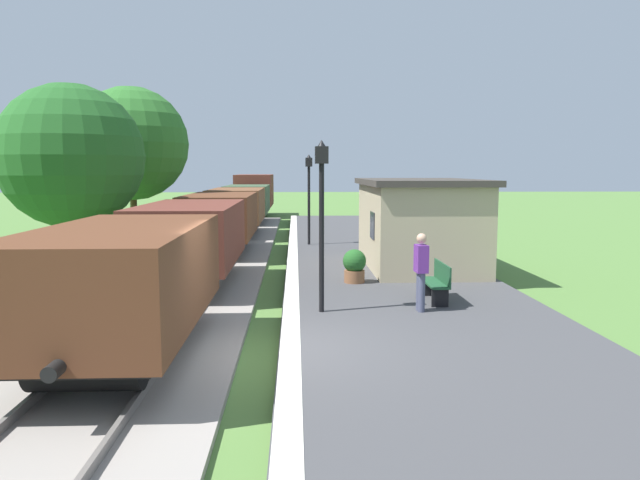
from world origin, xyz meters
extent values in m
plane|color=#517A38|center=(0.00, 0.00, 0.00)|extent=(160.00, 160.00, 0.00)
cube|color=#424244|center=(3.20, 0.00, 0.12)|extent=(6.00, 60.00, 0.25)
cube|color=silver|center=(0.40, 0.00, 0.25)|extent=(0.36, 60.00, 0.01)
cube|color=gray|center=(-2.40, 0.00, 0.06)|extent=(3.80, 60.00, 0.12)
cube|color=slate|center=(-1.68, 0.00, 0.19)|extent=(0.07, 60.00, 0.14)
cube|color=slate|center=(-3.12, 0.00, 0.19)|extent=(0.07, 60.00, 0.14)
cube|color=brown|center=(-2.40, -0.16, 1.58)|extent=(2.50, 5.60, 1.60)
cube|color=black|center=(-2.40, -0.16, 0.93)|extent=(2.10, 5.15, 0.50)
cylinder|color=black|center=(-2.40, 1.63, 0.68)|extent=(1.56, 0.84, 0.84)
cylinder|color=black|center=(-2.40, -1.96, 0.68)|extent=(1.56, 0.84, 0.84)
cylinder|color=black|center=(-2.40, 2.79, 0.93)|extent=(0.20, 0.30, 0.20)
cylinder|color=black|center=(-2.40, -3.11, 0.93)|extent=(0.20, 0.30, 0.20)
cube|color=brown|center=(-2.40, 6.44, 1.58)|extent=(2.50, 5.60, 1.60)
cube|color=black|center=(-2.40, 6.44, 0.93)|extent=(2.10, 5.15, 0.50)
cylinder|color=black|center=(-2.40, 8.23, 0.68)|extent=(1.56, 0.84, 0.84)
cylinder|color=black|center=(-2.40, 4.64, 0.68)|extent=(1.56, 0.84, 0.84)
cylinder|color=black|center=(-2.40, 9.39, 0.93)|extent=(0.20, 0.30, 0.20)
cylinder|color=black|center=(-2.40, 3.49, 0.93)|extent=(0.20, 0.30, 0.20)
cube|color=brown|center=(-2.40, 13.04, 1.58)|extent=(2.50, 5.60, 1.60)
cube|color=black|center=(-2.40, 13.04, 0.93)|extent=(2.10, 5.15, 0.50)
cylinder|color=black|center=(-2.40, 14.83, 0.68)|extent=(1.56, 0.84, 0.84)
cylinder|color=black|center=(-2.40, 11.24, 0.68)|extent=(1.56, 0.84, 0.84)
cylinder|color=black|center=(-2.40, 15.99, 0.93)|extent=(0.20, 0.30, 0.20)
cylinder|color=black|center=(-2.40, 10.09, 0.93)|extent=(0.20, 0.30, 0.20)
cube|color=brown|center=(-2.40, 19.64, 1.58)|extent=(2.50, 5.60, 1.60)
cube|color=black|center=(-2.40, 19.64, 0.93)|extent=(2.10, 5.15, 0.50)
cylinder|color=black|center=(-2.40, 21.43, 0.68)|extent=(1.56, 0.84, 0.84)
cylinder|color=black|center=(-2.40, 17.84, 0.68)|extent=(1.56, 0.84, 0.84)
cylinder|color=black|center=(-2.40, 22.59, 0.93)|extent=(0.20, 0.30, 0.20)
cylinder|color=black|center=(-2.40, 16.69, 0.93)|extent=(0.20, 0.30, 0.20)
cube|color=#384C33|center=(-2.40, 26.24, 1.58)|extent=(2.50, 5.60, 1.60)
cube|color=black|center=(-2.40, 26.24, 0.93)|extent=(2.10, 5.15, 0.50)
cylinder|color=black|center=(-2.40, 28.03, 0.68)|extent=(1.56, 0.84, 0.84)
cylinder|color=black|center=(-2.40, 24.44, 0.68)|extent=(1.56, 0.84, 0.84)
cylinder|color=black|center=(-2.40, 29.19, 0.93)|extent=(0.20, 0.30, 0.20)
cylinder|color=black|center=(-2.40, 23.29, 0.93)|extent=(0.20, 0.30, 0.20)
cube|color=brown|center=(-2.40, 32.84, 1.88)|extent=(2.50, 5.60, 2.20)
cube|color=black|center=(-2.40, 32.84, 0.93)|extent=(2.10, 5.15, 0.50)
cylinder|color=black|center=(-2.40, 34.63, 0.68)|extent=(1.56, 0.84, 0.84)
cylinder|color=black|center=(-2.40, 31.04, 0.68)|extent=(1.56, 0.84, 0.84)
cylinder|color=black|center=(-2.40, 35.79, 0.93)|extent=(0.20, 0.30, 0.20)
cylinder|color=black|center=(-2.40, 29.89, 0.93)|extent=(0.20, 0.30, 0.20)
cube|color=tan|center=(4.40, 8.56, 1.55)|extent=(3.20, 5.50, 2.60)
cube|color=#3D3833|center=(4.40, 8.56, 2.94)|extent=(3.50, 5.80, 0.18)
cube|color=black|center=(2.79, 7.46, 1.68)|extent=(0.03, 0.90, 0.80)
cube|color=#1E4C2D|center=(3.74, 3.52, 0.69)|extent=(0.42, 1.50, 0.04)
cube|color=#1E4C2D|center=(3.93, 3.52, 0.93)|extent=(0.04, 1.50, 0.45)
cube|color=black|center=(3.74, 2.92, 0.46)|extent=(0.38, 0.06, 0.42)
cube|color=black|center=(3.74, 4.12, 0.46)|extent=(0.38, 0.06, 0.42)
cylinder|color=#474C66|center=(3.23, 2.47, 0.68)|extent=(0.15, 0.15, 0.86)
cylinder|color=#474C66|center=(3.22, 2.63, 0.68)|extent=(0.15, 0.15, 0.86)
cube|color=#662D8C|center=(3.22, 2.55, 1.41)|extent=(0.27, 0.40, 0.60)
sphere|color=tan|center=(3.22, 2.55, 1.85)|extent=(0.22, 0.22, 0.22)
cylinder|color=brown|center=(2.11, 5.94, 0.42)|extent=(0.56, 0.56, 0.34)
sphere|color=#235B23|center=(2.11, 5.94, 0.85)|extent=(0.64, 0.64, 0.64)
cylinder|color=black|center=(1.06, 2.58, 1.85)|extent=(0.11, 0.11, 3.20)
cube|color=black|center=(1.06, 2.58, 3.63)|extent=(0.28, 0.28, 0.36)
sphere|color=#F2E5BF|center=(1.06, 2.58, 3.63)|extent=(0.20, 0.20, 0.20)
cone|color=black|center=(1.06, 2.58, 3.87)|extent=(0.20, 0.20, 0.16)
cylinder|color=black|center=(1.06, 14.41, 1.85)|extent=(0.11, 0.11, 3.20)
cube|color=black|center=(1.06, 14.41, 3.63)|extent=(0.28, 0.28, 0.36)
sphere|color=#F2E5BF|center=(1.06, 14.41, 3.63)|extent=(0.20, 0.20, 0.20)
cone|color=black|center=(1.06, 14.41, 3.87)|extent=(0.20, 0.20, 0.16)
cylinder|color=#4C3823|center=(-6.81, 9.82, 1.00)|extent=(0.28, 0.28, 2.00)
sphere|color=#235B23|center=(-6.81, 9.82, 3.76)|extent=(4.70, 4.70, 4.70)
cylinder|color=#4C3823|center=(-6.41, 15.70, 1.31)|extent=(0.28, 0.28, 2.63)
sphere|color=#2D6B28|center=(-6.41, 15.70, 4.42)|extent=(4.78, 4.78, 4.78)
camera|label=1|loc=(0.50, -10.14, 3.32)|focal=33.56mm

